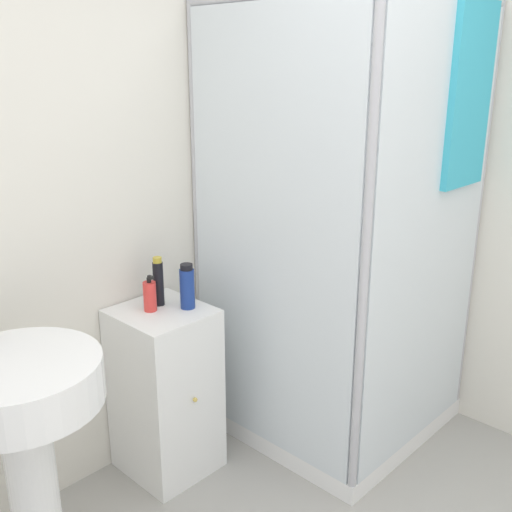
# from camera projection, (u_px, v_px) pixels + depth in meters

# --- Properties ---
(wall_back) EXTENTS (6.40, 0.06, 2.50)m
(wall_back) POSITION_uv_depth(u_px,v_px,m) (54.00, 209.00, 2.36)
(wall_back) COLOR silver
(wall_back) RESTS_ON ground_plane
(shower_enclosure) EXTENTS (0.99, 1.02, 2.06)m
(shower_enclosure) POSITION_uv_depth(u_px,v_px,m) (341.00, 331.00, 2.95)
(shower_enclosure) COLOR white
(shower_enclosure) RESTS_ON ground_plane
(vanity_cabinet) EXTENTS (0.37, 0.41, 0.78)m
(vanity_cabinet) POSITION_uv_depth(u_px,v_px,m) (165.00, 390.00, 2.69)
(vanity_cabinet) COLOR white
(vanity_cabinet) RESTS_ON ground_plane
(sink) EXTENTS (0.53, 0.53, 1.03)m
(sink) POSITION_uv_depth(u_px,v_px,m) (24.00, 422.00, 1.96)
(sink) COLOR white
(sink) RESTS_ON ground_plane
(soap_dispenser) EXTENTS (0.06, 0.06, 0.16)m
(soap_dispenser) POSITION_uv_depth(u_px,v_px,m) (150.00, 296.00, 2.55)
(soap_dispenser) COLOR red
(soap_dispenser) RESTS_ON vanity_cabinet
(shampoo_bottle_tall_black) EXTENTS (0.05, 0.05, 0.22)m
(shampoo_bottle_tall_black) POSITION_uv_depth(u_px,v_px,m) (158.00, 282.00, 2.60)
(shampoo_bottle_tall_black) COLOR black
(shampoo_bottle_tall_black) RESTS_ON vanity_cabinet
(shampoo_bottle_blue) EXTENTS (0.06, 0.06, 0.20)m
(shampoo_bottle_blue) POSITION_uv_depth(u_px,v_px,m) (187.00, 287.00, 2.57)
(shampoo_bottle_blue) COLOR navy
(shampoo_bottle_blue) RESTS_ON vanity_cabinet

